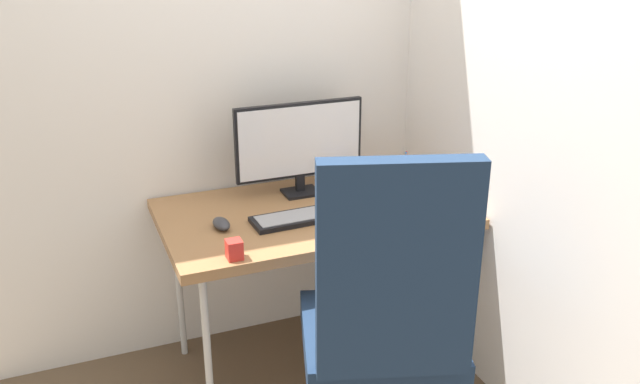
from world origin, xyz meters
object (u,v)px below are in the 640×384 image
at_px(mouse, 221,224).
at_px(notebook, 415,211).
at_px(pen_holder, 402,179).
at_px(desk_clamp_accessory, 234,250).
at_px(office_chair, 386,318).
at_px(keyboard, 308,216).
at_px(monitor, 300,143).

distance_m(mouse, notebook, 0.76).
distance_m(pen_holder, desk_clamp_accessory, 0.92).
height_order(office_chair, notebook, office_chair).
bearing_deg(mouse, keyboard, -10.25).
distance_m(notebook, desk_clamp_accessory, 0.77).
bearing_deg(monitor, mouse, -150.39).
distance_m(mouse, desk_clamp_accessory, 0.26).
height_order(monitor, mouse, monitor).
bearing_deg(notebook, monitor, 125.99).
bearing_deg(keyboard, mouse, 173.90).
bearing_deg(monitor, office_chair, -92.37).
height_order(notebook, desk_clamp_accessory, desk_clamp_accessory).
bearing_deg(notebook, keyboard, 157.98).
height_order(monitor, keyboard, monitor).
xyz_separation_m(office_chair, mouse, (-0.37, 0.65, 0.12)).
bearing_deg(desk_clamp_accessory, office_chair, -45.72).
xyz_separation_m(monitor, pen_holder, (0.42, -0.12, -0.18)).
bearing_deg(desk_clamp_accessory, keyboard, 31.98).
distance_m(pen_holder, notebook, 0.27).
distance_m(keyboard, mouse, 0.34).
height_order(office_chair, pen_holder, office_chair).
bearing_deg(monitor, pen_holder, -16.21).
bearing_deg(office_chair, mouse, 119.23).
xyz_separation_m(monitor, notebook, (0.35, -0.38, -0.21)).
relative_size(keyboard, desk_clamp_accessory, 6.60).
relative_size(pen_holder, desk_clamp_accessory, 2.46).
height_order(keyboard, notebook, notebook).
bearing_deg(notebook, office_chair, -133.44).
relative_size(keyboard, mouse, 4.18).
bearing_deg(office_chair, desk_clamp_accessory, 134.28).
bearing_deg(pen_holder, monitor, 163.79).
bearing_deg(pen_holder, desk_clamp_accessory, -156.68).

